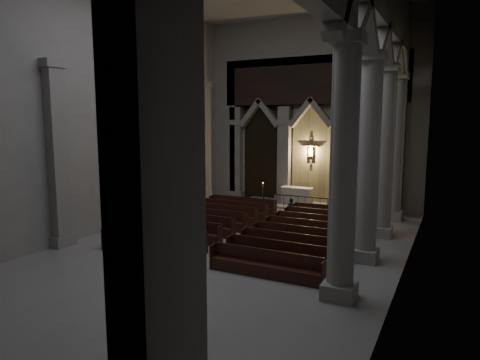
{
  "coord_description": "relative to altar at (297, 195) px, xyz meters",
  "views": [
    {
      "loc": [
        8.51,
        -15.24,
        5.53
      ],
      "look_at": [
        -0.78,
        3.0,
        2.64
      ],
      "focal_mm": 32.0,
      "sensor_mm": 36.0,
      "label": 1
    }
  ],
  "objects": [
    {
      "name": "candle_stand_right",
      "position": [
        3.31,
        -1.55,
        -0.27
      ],
      "size": [
        0.25,
        0.25,
        1.49
      ],
      "color": "olive",
      "rests_on": "ground"
    },
    {
      "name": "room",
      "position": [
        0.62,
        -10.85,
        6.93
      ],
      "size": [
        24.0,
        24.1,
        12.0
      ],
      "color": "gray",
      "rests_on": "ground"
    },
    {
      "name": "worshipper",
      "position": [
        1.28,
        -4.55,
        -0.02
      ],
      "size": [
        0.48,
        0.32,
        1.3
      ],
      "primitive_type": "imported",
      "rotation": [
        0.0,
        0.0,
        0.02
      ],
      "color": "black",
      "rests_on": "ground"
    },
    {
      "name": "left_pilasters",
      "position": [
        -6.13,
        -7.35,
        3.24
      ],
      "size": [
        0.6,
        13.0,
        8.03
      ],
      "color": "gray",
      "rests_on": "ground"
    },
    {
      "name": "sanctuary_wall",
      "position": [
        0.62,
        0.68,
        5.95
      ],
      "size": [
        14.0,
        0.77,
        12.0
      ],
      "color": "gray",
      "rests_on": "ground"
    },
    {
      "name": "altar_rail",
      "position": [
        0.62,
        -1.54,
        -0.05
      ],
      "size": [
        4.75,
        0.09,
        0.93
      ],
      "color": "black",
      "rests_on": "ground"
    },
    {
      "name": "right_arcade",
      "position": [
        6.12,
        -9.52,
        7.16
      ],
      "size": [
        1.0,
        24.0,
        12.0
      ],
      "color": "gray",
      "rests_on": "ground"
    },
    {
      "name": "altar",
      "position": [
        0.0,
        0.0,
        0.0
      ],
      "size": [
        2.04,
        0.82,
        1.03
      ],
      "color": "beige",
      "rests_on": "sanctuary_step"
    },
    {
      "name": "candle_stand_left",
      "position": [
        -1.7,
        -1.62,
        -0.23
      ],
      "size": [
        0.27,
        0.27,
        1.62
      ],
      "color": "olive",
      "rests_on": "ground"
    },
    {
      "name": "sanctuary_step",
      "position": [
        0.62,
        -0.25,
        -0.6
      ],
      "size": [
        8.5,
        2.6,
        0.15
      ],
      "primitive_type": "cube",
      "color": "gray",
      "rests_on": "ground"
    },
    {
      "name": "pews",
      "position": [
        0.62,
        -8.26,
        -0.36
      ],
      "size": [
        9.7,
        9.37,
        0.96
      ],
      "color": "black",
      "rests_on": "ground"
    }
  ]
}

